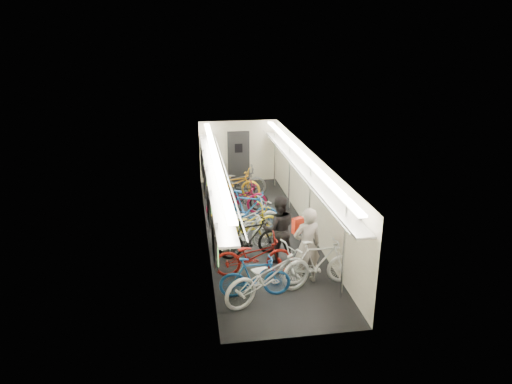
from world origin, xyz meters
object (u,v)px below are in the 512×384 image
object	(u,v)px
bicycle_0	(269,276)
bicycle_1	(255,277)
backpack	(298,225)
passenger_near	(307,246)
passenger_mid	(279,229)

from	to	relation	value
bicycle_0	bicycle_1	distance (m)	0.33
bicycle_1	backpack	distance (m)	1.62
bicycle_1	backpack	size ratio (longest dim) A/B	4.19
passenger_near	backpack	distance (m)	0.53
passenger_near	bicycle_1	bearing A→B (deg)	10.10
bicycle_0	backpack	xyz separation A→B (m)	(0.86, 0.99, 0.70)
passenger_mid	bicycle_0	bearing A→B (deg)	74.08
passenger_near	bicycle_0	bearing A→B (deg)	21.91
bicycle_1	passenger_mid	distance (m)	1.86
passenger_near	passenger_mid	bearing A→B (deg)	-79.18
passenger_mid	passenger_near	bearing A→B (deg)	112.55
bicycle_0	passenger_near	world-z (taller)	passenger_near
bicycle_1	bicycle_0	bearing A→B (deg)	-116.83
bicycle_0	backpack	bearing A→B (deg)	-65.76
passenger_mid	backpack	distance (m)	0.93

